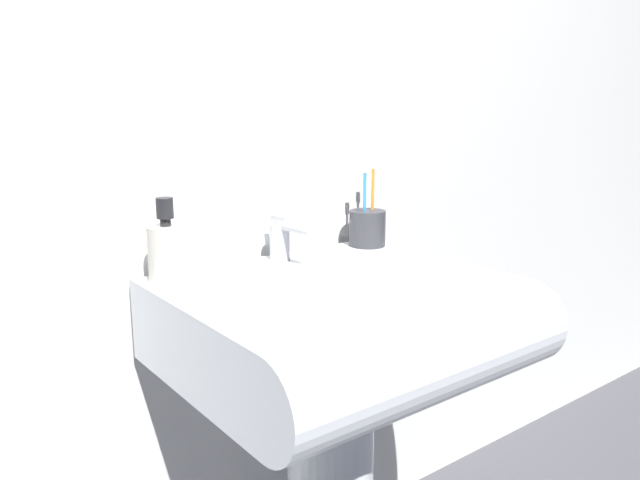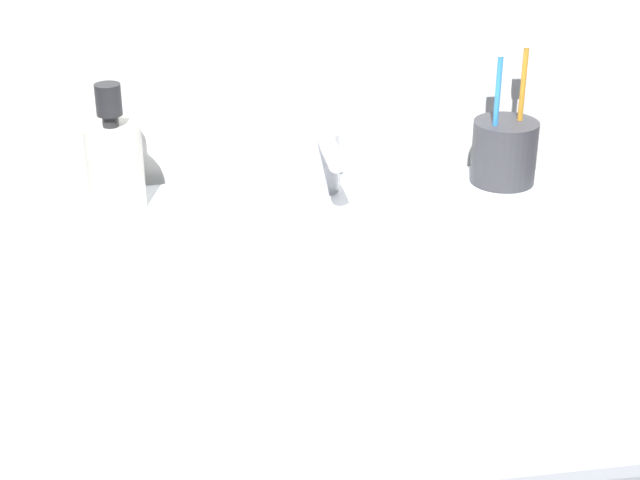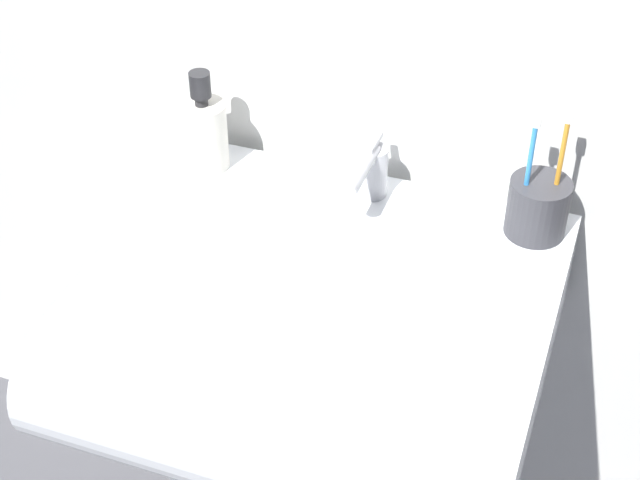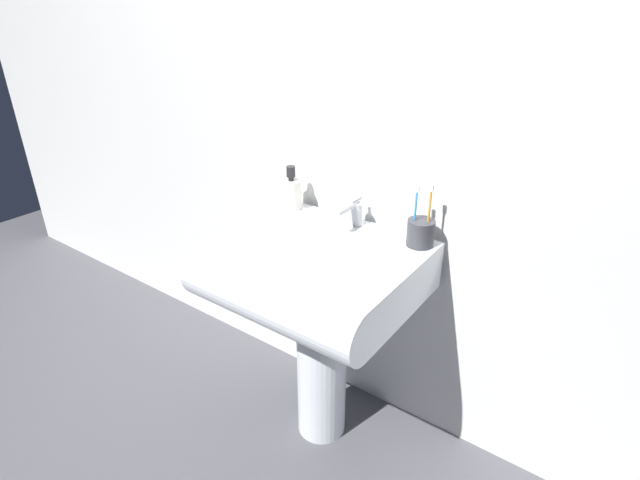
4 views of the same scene
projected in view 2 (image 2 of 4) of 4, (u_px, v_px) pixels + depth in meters
The scene contains 4 objects.
sink_basin at pixel (351, 340), 1.12m from camera, with size 0.62×0.56×0.16m.
faucet at pixel (324, 157), 1.27m from camera, with size 0.04×0.14×0.10m.
toothbrush_cup at pixel (504, 151), 1.31m from camera, with size 0.09×0.09×0.20m.
soap_bottle at pixel (115, 163), 1.23m from camera, with size 0.07×0.07×0.16m.
Camera 2 is at (-0.18, -1.00, 1.30)m, focal length 55.00 mm.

